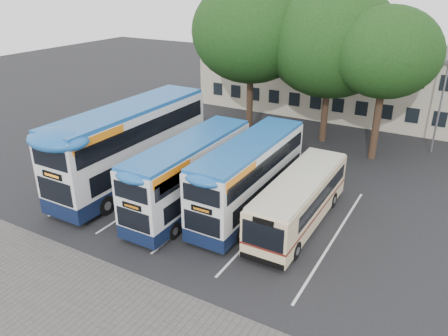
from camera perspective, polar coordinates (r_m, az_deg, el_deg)
ground at (r=19.52m, az=0.31°, el=-13.57°), size 120.00×120.00×0.00m
paving_strip at (r=17.48m, az=-14.51°, el=-19.81°), size 40.00×6.00×0.01m
bay_lines at (r=24.75m, az=-1.54°, el=-4.83°), size 14.12×11.00×0.01m
depot_building at (r=42.13m, az=19.07°, el=10.56°), size 32.40×8.40×6.20m
lamp_post at (r=34.21m, az=26.89°, el=9.83°), size 0.25×1.05×9.06m
tree_left at (r=34.32m, az=3.60°, el=17.34°), size 9.01×9.01×11.88m
tree_mid at (r=33.50m, az=13.86°, el=15.78°), size 9.52×9.52×11.64m
tree_right at (r=30.87m, az=20.49°, el=13.92°), size 6.95×6.95×10.31m
bus_dd_left at (r=26.89m, az=-11.90°, el=3.35°), size 2.86×11.77×4.91m
bus_dd_mid at (r=23.66m, az=-4.36°, el=-0.42°), size 2.31×9.50×3.96m
bus_dd_right at (r=23.35m, az=3.40°, el=-0.70°), size 2.32×9.56×3.98m
bus_single at (r=22.66m, az=9.93°, el=-3.79°), size 2.26×8.90×2.65m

